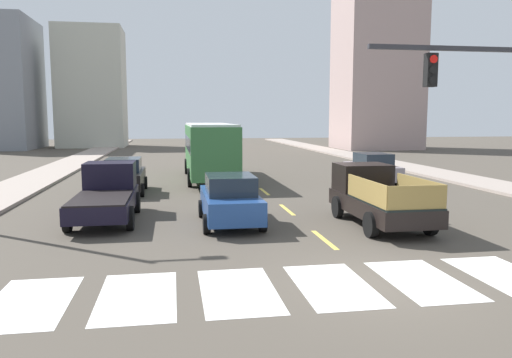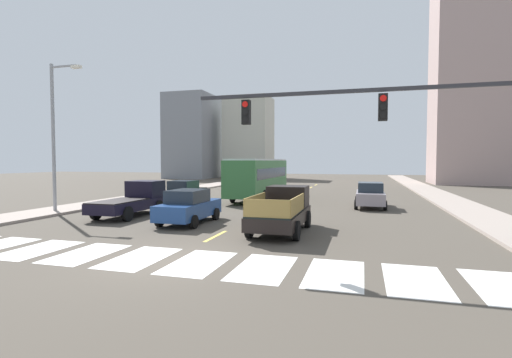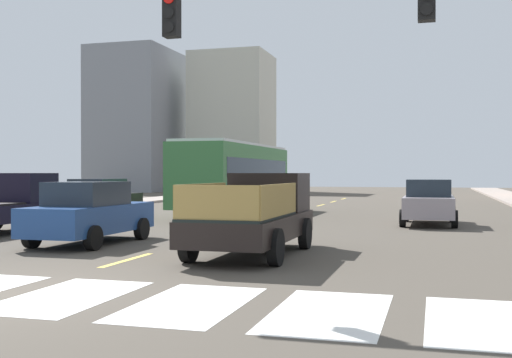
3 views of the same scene
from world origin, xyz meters
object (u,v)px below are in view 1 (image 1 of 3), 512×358
at_px(sedan_near_right, 230,200).
at_px(sedan_mid, 124,176).
at_px(city_bus, 209,147).
at_px(sedan_near_left, 372,168).
at_px(pickup_dark, 107,194).
at_px(pickup_stakebed, 375,196).

height_order(sedan_near_right, sedan_mid, same).
bearing_deg(city_bus, sedan_near_right, -91.86).
height_order(city_bus, sedan_near_left, city_bus).
bearing_deg(sedan_near_left, city_bus, 156.31).
bearing_deg(sedan_near_left, sedan_mid, -177.08).
distance_m(city_bus, sedan_mid, 6.56).
distance_m(sedan_near_right, sedan_mid, 9.04).
relative_size(pickup_dark, sedan_mid, 1.18).
distance_m(city_bus, sedan_near_left, 9.50).
distance_m(pickup_dark, sedan_mid, 6.30).
bearing_deg(sedan_near_left, sedan_near_right, -136.79).
bearing_deg(city_bus, pickup_dark, -113.27).
distance_m(sedan_near_right, sedan_near_left, 12.90).
bearing_deg(sedan_near_right, sedan_near_left, 48.49).
xyz_separation_m(pickup_dark, sedan_near_right, (4.31, -1.66, -0.06)).
height_order(pickup_dark, city_bus, city_bus).
xyz_separation_m(pickup_dark, city_bus, (4.49, 10.98, 1.03)).
distance_m(pickup_stakebed, sedan_near_left, 10.67).
height_order(pickup_stakebed, sedan_near_left, pickup_stakebed).
relative_size(pickup_stakebed, sedan_near_right, 1.18).
bearing_deg(pickup_stakebed, sedan_near_right, 174.34).
distance_m(pickup_stakebed, pickup_dark, 9.59).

